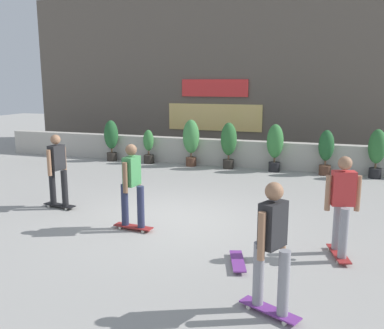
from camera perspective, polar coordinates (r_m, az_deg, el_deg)
ground_plane at (r=8.85m, az=-3.10°, el=-7.53°), size 48.00×48.00×0.00m
planter_wall at (r=14.33m, az=5.71°, el=1.56°), size 18.00×0.40×0.90m
building_backdrop at (r=18.06m, az=8.77°, el=12.38°), size 20.00×2.08×6.50m
potted_plant_0 at (r=15.46m, az=-10.99°, el=3.66°), size 0.51×0.51×1.48m
potted_plant_1 at (r=14.83m, az=-5.97°, el=2.58°), size 0.36×0.36×1.19m
potted_plant_2 at (r=14.20m, az=-0.13°, el=3.51°), size 0.56×0.56×1.59m
potted_plant_3 at (r=13.85m, az=5.04°, el=3.10°), size 0.53×0.53×1.54m
potted_plant_4 at (r=13.58m, az=11.29°, el=2.76°), size 0.53×0.53×1.53m
potted_plant_5 at (r=13.49m, az=17.86°, el=1.98°), size 0.47×0.47×1.40m
potted_plant_6 at (r=13.55m, az=23.96°, el=1.83°), size 0.50×0.50×1.48m
skater_far_right at (r=8.07m, az=-8.20°, el=-2.53°), size 0.82×0.56×1.70m
skater_mid_plaza at (r=5.18m, az=10.91°, el=-10.53°), size 0.81×0.52×1.70m
skater_far_left at (r=9.88m, az=-17.95°, el=-0.43°), size 0.82×0.56×1.70m
skater_by_wall_left at (r=7.15m, az=19.86°, el=-4.90°), size 0.54×0.82×1.70m
skateboard_near_camera at (r=6.80m, az=6.26°, el=-13.00°), size 0.43×0.82×0.08m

